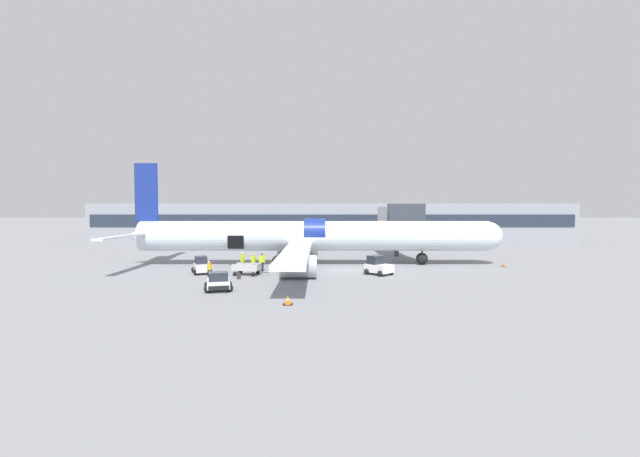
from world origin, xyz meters
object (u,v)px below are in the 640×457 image
Objects in this scene: ground_crew_supervisor at (209,269)px; ground_crew_loader_b at (253,262)px; airplane at (309,237)px; baggage_tug_mid at (218,282)px; baggage_cart_loading at (247,270)px; baggage_tug_lead at (201,266)px; suitcase_on_tarmac_upright at (238,276)px; ground_crew_driver at (242,261)px; ground_crew_loader_a at (262,262)px; baggage_tug_rear at (378,267)px.

ground_crew_loader_b is at bearing 54.35° from ground_crew_supervisor.
airplane reaches higher than baggage_tug_mid.
baggage_cart_loading is 3.53m from ground_crew_supervisor.
baggage_tug_lead is 1.69× the size of ground_crew_loader_b.
ground_crew_loader_b is 5.02m from suitcase_on_tarmac_upright.
baggage_cart_loading is at bearing -12.99° from baggage_tug_lead.
ground_crew_driver is (-1.09, 0.04, 0.07)m from ground_crew_loader_b.
ground_crew_loader_b is 2.54× the size of suitcase_on_tarmac_upright.
baggage_cart_loading is 2.65m from ground_crew_loader_a.
ground_crew_driver reaches higher than ground_crew_loader_b.
baggage_tug_rear reaches higher than suitcase_on_tarmac_upright.
baggage_tug_mid is 1.73× the size of ground_crew_loader_b.
baggage_tug_mid is at bearing -96.05° from suitcase_on_tarmac_upright.
ground_crew_driver is 5.08m from suitcase_on_tarmac_upright.
baggage_tug_rear reaches higher than baggage_tug_lead.
ground_crew_loader_a reaches higher than suitcase_on_tarmac_upright.
baggage_cart_loading is 2.00× the size of ground_crew_loader_b.
ground_crew_loader_a reaches higher than ground_crew_loader_b.
ground_crew_loader_b is at bearing 159.94° from ground_crew_loader_a.
baggage_tug_rear is 12.75m from suitcase_on_tarmac_upright.
airplane reaches higher than baggage_tug_rear.
baggage_tug_rear is 12.21m from ground_crew_loader_b.
airplane reaches higher than ground_crew_loader_a.
airplane reaches higher than ground_crew_supervisor.
airplane is at bearing 132.59° from baggage_tug_rear.
suitcase_on_tarmac_upright is (-5.94, -9.69, -2.73)m from airplane.
baggage_tug_lead is 1.88× the size of ground_crew_supervisor.
ground_crew_supervisor is (-15.18, -2.10, 0.07)m from baggage_tug_rear.
ground_crew_loader_b is 1.09m from ground_crew_driver.
airplane reaches higher than ground_crew_driver.
baggage_tug_mid is at bearing -95.91° from ground_crew_loader_b.
baggage_tug_lead is at bearing 167.01° from baggage_cart_loading.
baggage_cart_loading is 2.74m from ground_crew_loader_b.
ground_crew_loader_b is (1.05, 10.09, 0.28)m from baggage_tug_mid.
airplane is 13.95× the size of baggage_tug_mid.
ground_crew_driver is (-13.06, 2.41, 0.23)m from baggage_tug_rear.
baggage_tug_lead reaches higher than ground_crew_supervisor.
baggage_tug_rear is at bearing -10.46° from ground_crew_driver.
baggage_cart_loading is (0.88, 7.38, -0.10)m from baggage_tug_mid.
ground_crew_supervisor is (-8.65, -9.21, -2.20)m from airplane.
baggage_tug_mid is 1.04× the size of baggage_tug_rear.
ground_crew_driver is at bearing 25.77° from baggage_tug_lead.
ground_crew_loader_a is 5.83m from ground_crew_supervisor.
baggage_tug_mid is at bearing -149.32° from baggage_tug_rear.
baggage_tug_lead is 4.31× the size of suitcase_on_tarmac_upright.
baggage_tug_lead is 0.85× the size of baggage_cart_loading.
suitcase_on_tarmac_upright is (0.59, -5.00, -0.69)m from ground_crew_driver.
ground_crew_loader_a is at bearing 13.70° from baggage_tug_lead.
baggage_tug_lead is 0.98× the size of baggage_tug_mid.
ground_crew_loader_a reaches higher than ground_crew_supervisor.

